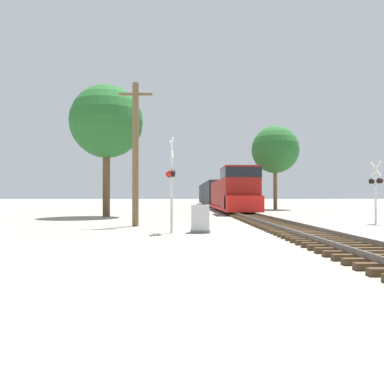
{
  "coord_description": "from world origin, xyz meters",
  "views": [
    {
      "loc": [
        -5.06,
        -14.98,
        1.62
      ],
      "look_at": [
        -4.4,
        10.27,
        1.9
      ],
      "focal_mm": 35.0,
      "sensor_mm": 36.0,
      "label": 1
    }
  ],
  "objects_px": {
    "freight_train": "(217,194)",
    "tree_mid_background": "(275,150)",
    "crossing_signal_near": "(171,178)",
    "relay_cabinet": "(200,219)",
    "tree_far_right": "(107,122)",
    "crossing_signal_far": "(376,185)",
    "utility_pole": "(135,153)"
  },
  "relations": [
    {
      "from": "crossing_signal_far",
      "to": "tree_mid_background",
      "type": "relative_size",
      "value": 0.36
    },
    {
      "from": "utility_pole",
      "to": "crossing_signal_near",
      "type": "bearing_deg",
      "value": -61.6
    },
    {
      "from": "crossing_signal_near",
      "to": "tree_far_right",
      "type": "height_order",
      "value": "tree_far_right"
    },
    {
      "from": "relay_cabinet",
      "to": "tree_mid_background",
      "type": "bearing_deg",
      "value": 69.76
    },
    {
      "from": "freight_train",
      "to": "relay_cabinet",
      "type": "distance_m",
      "value": 38.55
    },
    {
      "from": "freight_train",
      "to": "crossing_signal_near",
      "type": "relative_size",
      "value": 12.23
    },
    {
      "from": "crossing_signal_near",
      "to": "relay_cabinet",
      "type": "height_order",
      "value": "crossing_signal_near"
    },
    {
      "from": "crossing_signal_far",
      "to": "utility_pole",
      "type": "relative_size",
      "value": 0.47
    },
    {
      "from": "utility_pole",
      "to": "tree_far_right",
      "type": "distance_m",
      "value": 10.64
    },
    {
      "from": "relay_cabinet",
      "to": "utility_pole",
      "type": "bearing_deg",
      "value": 132.4
    },
    {
      "from": "relay_cabinet",
      "to": "tree_mid_background",
      "type": "height_order",
      "value": "tree_mid_background"
    },
    {
      "from": "crossing_signal_far",
      "to": "tree_mid_background",
      "type": "distance_m",
      "value": 24.08
    },
    {
      "from": "freight_train",
      "to": "relay_cabinet",
      "type": "bearing_deg",
      "value": -96.36
    },
    {
      "from": "crossing_signal_near",
      "to": "tree_far_right",
      "type": "xyz_separation_m",
      "value": [
        -5.49,
        13.18,
        5.05
      ]
    },
    {
      "from": "crossing_signal_far",
      "to": "relay_cabinet",
      "type": "bearing_deg",
      "value": 105.9
    },
    {
      "from": "tree_far_right",
      "to": "tree_mid_background",
      "type": "bearing_deg",
      "value": 41.77
    },
    {
      "from": "relay_cabinet",
      "to": "tree_far_right",
      "type": "distance_m",
      "value": 16.23
    },
    {
      "from": "freight_train",
      "to": "tree_far_right",
      "type": "height_order",
      "value": "tree_far_right"
    },
    {
      "from": "relay_cabinet",
      "to": "utility_pole",
      "type": "distance_m",
      "value": 5.95
    },
    {
      "from": "crossing_signal_near",
      "to": "crossing_signal_far",
      "type": "distance_m",
      "value": 12.85
    },
    {
      "from": "utility_pole",
      "to": "crossing_signal_far",
      "type": "bearing_deg",
      "value": 5.43
    },
    {
      "from": "relay_cabinet",
      "to": "tree_far_right",
      "type": "height_order",
      "value": "tree_far_right"
    },
    {
      "from": "crossing_signal_far",
      "to": "relay_cabinet",
      "type": "xyz_separation_m",
      "value": [
        -10.52,
        -4.95,
        -1.65
      ]
    },
    {
      "from": "crossing_signal_near",
      "to": "crossing_signal_far",
      "type": "xyz_separation_m",
      "value": [
        11.81,
        5.06,
        -0.16
      ]
    },
    {
      "from": "utility_pole",
      "to": "tree_mid_background",
      "type": "xyz_separation_m",
      "value": [
        13.82,
        24.87,
        3.29
      ]
    },
    {
      "from": "crossing_signal_near",
      "to": "tree_far_right",
      "type": "bearing_deg",
      "value": -166.64
    },
    {
      "from": "tree_mid_background",
      "to": "freight_train",
      "type": "bearing_deg",
      "value": 122.51
    },
    {
      "from": "freight_train",
      "to": "utility_pole",
      "type": "xyz_separation_m",
      "value": [
        -7.58,
        -34.66,
        2.0
      ]
    },
    {
      "from": "utility_pole",
      "to": "tree_far_right",
      "type": "bearing_deg",
      "value": 110.17
    },
    {
      "from": "freight_train",
      "to": "tree_mid_background",
      "type": "distance_m",
      "value": 12.77
    },
    {
      "from": "freight_train",
      "to": "crossing_signal_near",
      "type": "xyz_separation_m",
      "value": [
        -5.55,
        -38.41,
        0.47
      ]
    },
    {
      "from": "utility_pole",
      "to": "tree_mid_background",
      "type": "bearing_deg",
      "value": 60.93
    }
  ]
}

